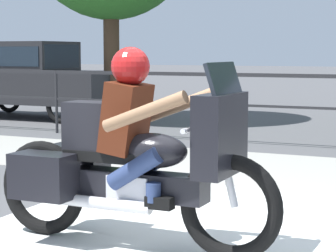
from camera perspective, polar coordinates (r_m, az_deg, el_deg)
ground_plane at (r=5.07m, az=3.94°, el=-10.50°), size 120.00×120.00×0.00m
sidewalk_band at (r=8.25m, az=12.42°, el=-3.95°), size 44.00×2.40×0.01m
crosswalk_band at (r=5.00m, az=-0.02°, el=-10.69°), size 3.51×6.00×0.01m
motorcycle at (r=4.94m, az=-3.38°, el=-2.82°), size 2.37×0.76×1.52m
parked_car at (r=15.01m, az=-12.07°, el=4.38°), size 4.13×1.68×1.70m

